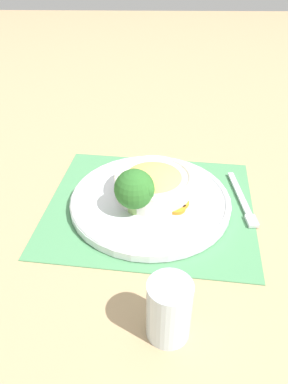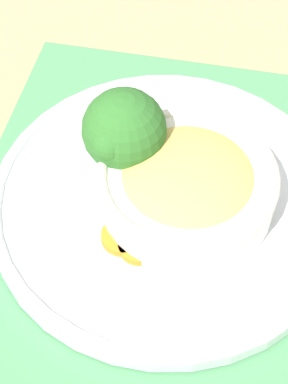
{
  "view_description": "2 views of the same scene",
  "coord_description": "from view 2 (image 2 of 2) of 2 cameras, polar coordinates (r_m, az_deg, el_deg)",
  "views": [
    {
      "loc": [
        -0.0,
        0.61,
        0.48
      ],
      "look_at": [
        0.01,
        -0.0,
        0.04
      ],
      "focal_mm": 35.0,
      "sensor_mm": 36.0,
      "label": 1
    },
    {
      "loc": [
        -0.36,
        -0.01,
        0.49
      ],
      "look_at": [
        -0.01,
        0.02,
        0.04
      ],
      "focal_mm": 60.0,
      "sensor_mm": 36.0,
      "label": 2
    }
  ],
  "objects": [
    {
      "name": "plate",
      "position": [
        0.6,
        1.98,
        -0.64
      ],
      "size": [
        0.33,
        0.33,
        0.02
      ],
      "color": "silver",
      "rests_on": "placemat"
    },
    {
      "name": "broccoli_floret",
      "position": [
        0.57,
        -1.81,
        5.45
      ],
      "size": [
        0.08,
        0.08,
        0.09
      ],
      "color": "#84AD5B",
      "rests_on": "plate"
    },
    {
      "name": "ground_plane",
      "position": [
        0.61,
        1.94,
        -1.5
      ],
      "size": [
        4.0,
        4.0,
        0.0
      ],
      "primitive_type": "plane",
      "color": "tan"
    },
    {
      "name": "carrot_slice_near",
      "position": [
        0.56,
        -1.88,
        -3.95
      ],
      "size": [
        0.04,
        0.04,
        0.01
      ],
      "color": "orange",
      "rests_on": "plate"
    },
    {
      "name": "bowl",
      "position": [
        0.57,
        3.85,
        0.67
      ],
      "size": [
        0.16,
        0.16,
        0.05
      ],
      "color": "silver",
      "rests_on": "plate"
    },
    {
      "name": "placemat",
      "position": [
        0.61,
        1.94,
        -1.39
      ],
      "size": [
        0.46,
        0.41,
        0.0
      ],
      "color": "#4C8C59",
      "rests_on": "ground_plane"
    },
    {
      "name": "carrot_slice_middle",
      "position": [
        0.56,
        -0.36,
        -4.73
      ],
      "size": [
        0.04,
        0.04,
        0.01
      ],
      "color": "orange",
      "rests_on": "plate"
    }
  ]
}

